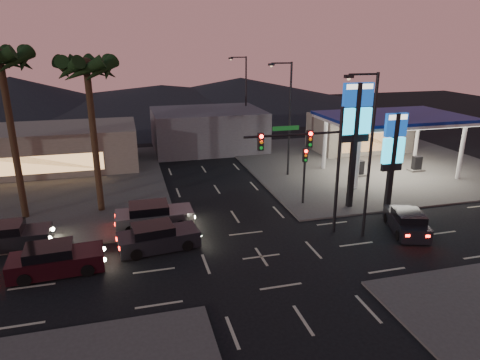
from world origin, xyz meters
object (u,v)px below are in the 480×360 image
object	(u,v)px
pylon_sign_short	(394,147)
pylon_sign_tall	(356,121)
traffic_signal_mast	(313,155)
car_lane_b_front	(153,216)
car_lane_a_mid	(55,260)
suv_station	(407,222)
car_lane_a_front	(157,237)
gas_station	(394,119)
car_lane_b_mid	(8,237)

from	to	relation	value
pylon_sign_short	pylon_sign_tall	bearing A→B (deg)	158.20
traffic_signal_mast	car_lane_b_front	size ratio (longest dim) A/B	1.57
car_lane_a_mid	suv_station	xyz separation A→B (m)	(20.94, -0.38, -0.06)
car_lane_a_front	car_lane_b_front	xyz separation A→B (m)	(-0.01, 3.17, 0.05)
traffic_signal_mast	suv_station	distance (m)	7.80
pylon_sign_short	car_lane_a_mid	world-z (taller)	pylon_sign_short
car_lane_b_front	pylon_sign_short	bearing A→B (deg)	-4.16
pylon_sign_tall	car_lane_a_mid	bearing A→B (deg)	-167.50
pylon_sign_short	traffic_signal_mast	size ratio (longest dim) A/B	0.88
pylon_sign_tall	car_lane_a_mid	distance (m)	20.72
pylon_sign_tall	pylon_sign_short	bearing A→B (deg)	-21.80
car_lane_a_front	gas_station	bearing A→B (deg)	23.69
car_lane_a_front	car_lane_b_mid	xyz separation A→B (m)	(-8.48, 2.36, -0.00)
car_lane_a_front	car_lane_b_front	world-z (taller)	car_lane_b_front
car_lane_a_front	car_lane_b_mid	world-z (taller)	car_lane_a_front
pylon_sign_tall	suv_station	world-z (taller)	pylon_sign_tall
car_lane_a_mid	car_lane_b_front	distance (m)	7.03
traffic_signal_mast	car_lane_b_mid	xyz separation A→B (m)	(-17.81, 2.90, -4.51)
pylon_sign_short	car_lane_a_front	size ratio (longest dim) A/B	1.43
gas_station	car_lane_b_mid	xyz separation A→B (m)	(-30.05, -7.11, -4.37)
traffic_signal_mast	suv_station	bearing A→B (deg)	-10.78
gas_station	car_lane_a_mid	bearing A→B (deg)	-158.14
pylon_sign_short	car_lane_a_mid	size ratio (longest dim) A/B	1.42
traffic_signal_mast	car_lane_a_mid	bearing A→B (deg)	-176.87
gas_station	traffic_signal_mast	xyz separation A→B (m)	(-12.24, -10.01, 0.15)
gas_station	car_lane_a_front	size ratio (longest dim) A/B	2.48
car_lane_a_front	car_lane_a_mid	bearing A→B (deg)	-165.92
gas_station	pylon_sign_short	world-z (taller)	pylon_sign_short
traffic_signal_mast	suv_station	size ratio (longest dim) A/B	1.72
pylon_sign_short	traffic_signal_mast	world-z (taller)	traffic_signal_mast
car_lane_a_front	suv_station	xyz separation A→B (m)	(15.55, -1.73, -0.05)
gas_station	traffic_signal_mast	size ratio (longest dim) A/B	1.53
pylon_sign_tall	car_lane_b_front	distance (m)	15.16
car_lane_a_front	car_lane_b_mid	size ratio (longest dim) A/B	1.03
car_lane_a_mid	traffic_signal_mast	bearing A→B (deg)	3.13
suv_station	pylon_sign_short	bearing A→B (deg)	74.54
gas_station	traffic_signal_mast	bearing A→B (deg)	-140.72
pylon_sign_tall	car_lane_a_front	bearing A→B (deg)	-168.10
pylon_sign_short	gas_station	bearing A→B (deg)	56.31
traffic_signal_mast	car_lane_b_front	bearing A→B (deg)	158.28
car_lane_a_mid	car_lane_b_mid	bearing A→B (deg)	129.83
pylon_sign_tall	suv_station	xyz separation A→B (m)	(1.48, -4.70, -5.73)
pylon_sign_short	car_lane_a_mid	xyz separation A→B (m)	(-21.96, -3.32, -3.93)
pylon_sign_short	car_lane_b_front	distance (m)	17.07
car_lane_b_front	suv_station	world-z (taller)	car_lane_b_front
car_lane_b_front	suv_station	xyz separation A→B (m)	(15.55, -4.90, -0.10)
car_lane_a_mid	car_lane_b_mid	world-z (taller)	car_lane_a_mid
gas_station	pylon_sign_tall	bearing A→B (deg)	-139.09
car_lane_a_mid	pylon_sign_short	bearing A→B (deg)	8.59
gas_station	car_lane_a_mid	size ratio (longest dim) A/B	2.48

